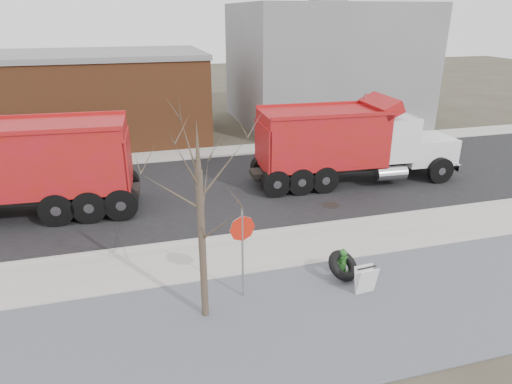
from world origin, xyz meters
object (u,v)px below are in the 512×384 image
object	(u,v)px
stop_sign	(242,238)
truck_tire	(343,266)
dump_truck_red_a	(348,141)
fire_hydrant	(342,263)
sandwich_board	(366,280)
dump_truck_red_b	(13,165)

from	to	relation	value
stop_sign	truck_tire	bearing A→B (deg)	13.26
truck_tire	dump_truck_red_a	xyz separation A→B (m)	(3.86, 7.65, 1.53)
fire_hydrant	sandwich_board	world-z (taller)	fire_hydrant
stop_sign	dump_truck_red_b	world-z (taller)	dump_truck_red_b
stop_sign	sandwich_board	size ratio (longest dim) A/B	3.25
truck_tire	sandwich_board	bearing A→B (deg)	-73.26
stop_sign	fire_hydrant	bearing A→B (deg)	17.23
fire_hydrant	dump_truck_red_b	distance (m)	12.56
truck_tire	dump_truck_red_a	world-z (taller)	dump_truck_red_a
dump_truck_red_a	truck_tire	bearing A→B (deg)	-113.91
dump_truck_red_a	fire_hydrant	bearing A→B (deg)	-114.06
sandwich_board	dump_truck_red_a	bearing A→B (deg)	62.71
fire_hydrant	sandwich_board	bearing A→B (deg)	-59.62
fire_hydrant	stop_sign	xyz separation A→B (m)	(-3.16, -0.30, 1.44)
fire_hydrant	stop_sign	size ratio (longest dim) A/B	0.32
dump_truck_red_b	fire_hydrant	bearing A→B (deg)	147.76
sandwich_board	dump_truck_red_a	size ratio (longest dim) A/B	0.08
truck_tire	stop_sign	size ratio (longest dim) A/B	0.49
dump_truck_red_a	dump_truck_red_b	bearing A→B (deg)	-176.55
fire_hydrant	dump_truck_red_a	distance (m)	8.48
fire_hydrant	sandwich_board	xyz separation A→B (m)	(0.18, -1.11, 0.05)
dump_truck_red_a	dump_truck_red_b	world-z (taller)	dump_truck_red_b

